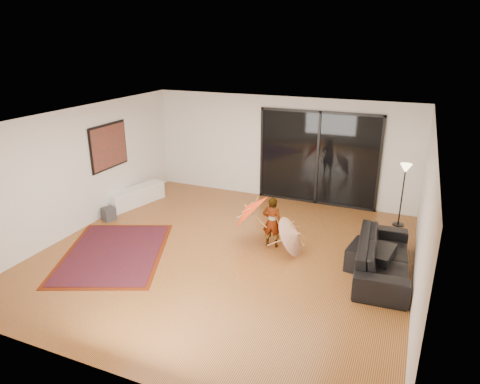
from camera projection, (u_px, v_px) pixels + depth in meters
The scene contains 17 objects.
floor at pixel (225, 254), 8.55m from camera, with size 7.00×7.00×0.00m, color #AB672F.
ceiling at pixel (223, 120), 7.63m from camera, with size 7.00×7.00×0.00m, color white.
wall_back at pixel (281, 149), 11.12m from camera, with size 7.00×7.00×0.00m, color silver.
wall_front at pixel (101, 283), 5.05m from camera, with size 7.00×7.00×0.00m, color silver.
wall_left at pixel (79, 170), 9.36m from camera, with size 7.00×7.00×0.00m, color silver.
wall_right at pixel (423, 219), 6.82m from camera, with size 7.00×7.00×0.00m, color silver.
sliding_door at pixel (318, 159), 10.78m from camera, with size 3.06×0.07×2.40m.
painting at pixel (109, 146), 10.11m from camera, with size 0.04×1.28×1.08m.
media_console at pixel (136, 196), 11.03m from camera, with size 0.40×1.60×0.44m, color white.
speaker at pixel (109, 214), 10.10m from camera, with size 0.27×0.27×0.30m, color #424244.
persian_rug at pixel (114, 253), 8.58m from camera, with size 2.82×3.23×0.02m.
sofa at pixel (383, 257), 7.76m from camera, with size 2.28×0.89×0.67m, color black.
ottoman at pixel (370, 258), 7.96m from camera, with size 0.77×0.77×0.44m, color black.
floor_lamp at pixel (405, 177), 9.47m from camera, with size 0.25×0.25×1.47m.
child at pixel (272, 222), 8.70m from camera, with size 0.39×0.26×1.08m, color #999999.
parasol_orange at pixel (246, 210), 8.79m from camera, with size 0.74×0.93×0.92m.
parasol_white at pixel (299, 231), 8.36m from camera, with size 0.59×0.83×0.93m.
Camera 1 is at (3.22, -6.90, 4.09)m, focal length 32.00 mm.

